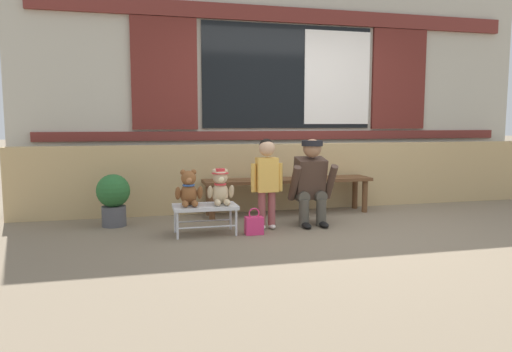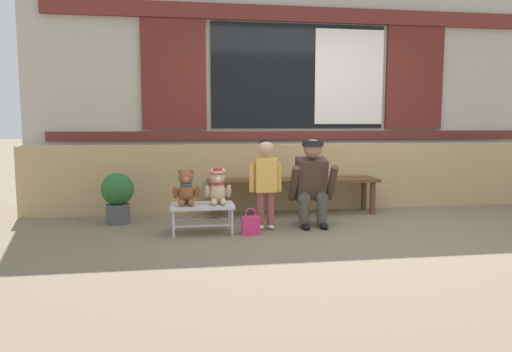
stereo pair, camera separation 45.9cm
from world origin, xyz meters
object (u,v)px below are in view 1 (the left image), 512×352
adult_crouching (311,182)px  potted_plant (113,197)px  small_display_bench (205,208)px  child_standing (267,173)px  wooden_bench_long (288,184)px  handbag_on_ground (254,225)px  teddy_bear_plain (189,189)px  teddy_bear_with_hat (220,187)px

adult_crouching → potted_plant: size_ratio=1.67×
small_display_bench → child_standing: (0.67, 0.09, 0.33)m
child_standing → adult_crouching: (0.53, 0.07, -0.11)m
child_standing → potted_plant: 1.69m
wooden_bench_long → small_display_bench: bearing=-144.0°
adult_crouching → small_display_bench: bearing=-172.3°
wooden_bench_long → small_display_bench: wooden_bench_long is taller
wooden_bench_long → potted_plant: size_ratio=3.68×
wooden_bench_long → handbag_on_ground: bearing=-124.8°
handbag_on_ground → potted_plant: 1.60m
child_standing → potted_plant: child_standing is taller
teddy_bear_plain → handbag_on_ground: (0.64, -0.13, -0.37)m
handbag_on_ground → small_display_bench: bearing=164.8°
wooden_bench_long → teddy_bear_with_hat: bearing=-139.9°
wooden_bench_long → handbag_on_ground: 1.20m
small_display_bench → teddy_bear_with_hat: bearing=0.8°
teddy_bear_with_hat → handbag_on_ground: teddy_bear_with_hat is taller
handbag_on_ground → teddy_bear_with_hat: bearing=157.4°
small_display_bench → adult_crouching: (1.20, 0.16, 0.21)m
child_standing → adult_crouching: child_standing is taller
wooden_bench_long → teddy_bear_with_hat: size_ratio=5.78×
adult_crouching → handbag_on_ground: bearing=-157.9°
teddy_bear_plain → child_standing: 0.84m
small_display_bench → teddy_bear_plain: teddy_bear_plain is taller
teddy_bear_with_hat → adult_crouching: 1.05m
small_display_bench → handbag_on_ground: 0.52m
small_display_bench → teddy_bear_plain: (-0.16, 0.00, 0.20)m
wooden_bench_long → teddy_bear_plain: bearing=-147.6°
child_standing → small_display_bench: bearing=-172.5°
handbag_on_ground → wooden_bench_long: bearing=55.2°
small_display_bench → handbag_on_ground: (0.48, -0.13, -0.17)m
potted_plant → adult_crouching: bearing=-12.2°
wooden_bench_long → teddy_bear_with_hat: teddy_bear_with_hat is taller
small_display_bench → child_standing: bearing=7.5°
small_display_bench → teddy_bear_plain: bearing=179.5°
wooden_bench_long → potted_plant: (-2.06, -0.22, -0.05)m
wooden_bench_long → teddy_bear_with_hat: 1.29m
handbag_on_ground → child_standing: bearing=48.7°
adult_crouching → wooden_bench_long: bearing=94.1°
teddy_bear_plain → adult_crouching: (1.36, 0.16, 0.02)m
adult_crouching → handbag_on_ground: (-0.72, -0.29, -0.38)m
small_display_bench → teddy_bear_plain: 0.25m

